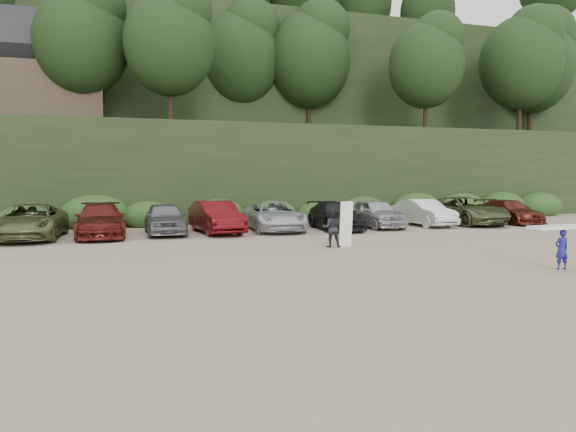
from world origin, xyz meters
name	(u,v)px	position (x,y,z in m)	size (l,w,h in m)	color
ground	(358,259)	(0.00, 0.00, 0.00)	(120.00, 120.00, 0.00)	tan
hillside_backdrop	(188,85)	(-0.26, 35.93, 11.22)	(90.00, 41.50, 28.00)	black
parked_cars	(245,217)	(-1.46, 9.92, 0.77)	(33.98, 6.00, 1.64)	#A0A0A4
child_surfer	(562,240)	(4.93, -3.95, 0.92)	(2.28, 0.74, 1.35)	navy
adult_surfer	(333,227)	(0.42, 3.14, 0.79)	(1.24, 0.82, 1.83)	black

